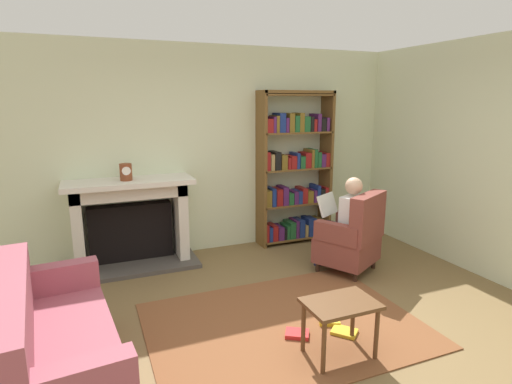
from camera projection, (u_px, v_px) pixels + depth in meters
ground at (299, 343)px, 3.48m from camera, size 14.00×14.00×0.00m
back_wall at (210, 150)px, 5.49m from camera, size 5.60×0.10×2.70m
side_wall_right at (438, 152)px, 5.30m from camera, size 0.10×5.20×2.70m
area_rug at (284, 325)px, 3.75m from camera, size 2.40×1.80×0.01m
fireplace at (131, 220)px, 5.02m from camera, size 1.52×0.64×1.09m
mantel_clock at (126, 172)px, 4.79m from camera, size 0.14×0.14×0.20m
bookshelf at (295, 172)px, 5.80m from camera, size 1.06×0.32×2.13m
armchair_reading at (353, 237)px, 4.85m from camera, size 0.86×0.85×0.97m
seated_reader at (344, 220)px, 4.88m from camera, size 0.53×0.59×1.14m
sofa_floral at (53, 348)px, 2.86m from camera, size 0.88×1.76×0.85m
side_table at (340, 311)px, 3.22m from camera, size 0.56×0.39×0.47m
scattered_books at (324, 326)px, 3.69m from camera, size 0.65×0.53×0.04m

